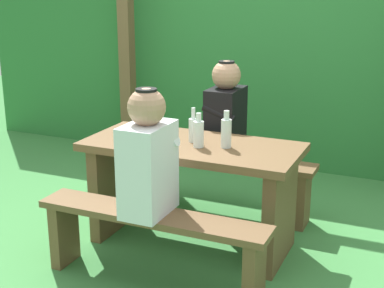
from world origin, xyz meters
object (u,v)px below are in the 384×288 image
bench_far (223,172)px  bottle_right (199,133)px  person_black_coat (225,114)px  bottle_center (226,132)px  cell_phone (153,137)px  bench_near (152,233)px  drinking_glass (164,135)px  picnic_table (192,176)px  bottle_left (193,129)px  person_white_shirt (148,157)px

bench_far → bottle_right: size_ratio=6.36×
person_black_coat → bottle_right: bearing=-84.9°
bottle_center → cell_phone: (-0.53, 0.02, -0.09)m
bench_near → person_black_coat: person_black_coat is taller
bench_near → bottle_center: (0.23, 0.57, 0.49)m
bench_near → drinking_glass: 0.69m
picnic_table → cell_phone: 0.37m
bench_near → person_black_coat: bearing=89.2°
drinking_glass → cell_phone: 0.15m
bench_far → drinking_glass: 0.79m
bottle_left → bench_near: bearing=-89.4°
bench_near → bench_far: bearing=90.0°
bench_near → drinking_glass: drinking_glass is taller
bench_far → drinking_glass: size_ratio=14.68×
person_black_coat → cell_phone: 0.64m
person_black_coat → bottle_right: (0.06, -0.63, 0.02)m
bottle_center → cell_phone: bottle_center is taller
bottle_left → cell_phone: bearing=-176.0°
person_white_shirt → cell_phone: (-0.28, 0.59, -0.07)m
cell_phone → bench_far: bearing=69.1°
bottle_center → bottle_left: bearing=171.3°
person_white_shirt → person_black_coat: 1.14m
picnic_table → drinking_glass: bearing=-160.2°
picnic_table → cell_phone: (-0.29, 0.02, 0.23)m
person_black_coat → bottle_right: size_ratio=3.27×
picnic_table → bench_near: bearing=-90.0°
drinking_glass → cell_phone: (-0.12, 0.08, -0.04)m
bench_near → bottle_left: bearing=90.6°
bench_near → person_black_coat: size_ratio=1.95×
bench_far → bottle_right: (0.07, -0.63, 0.48)m
drinking_glass → picnic_table: bearing=19.8°
bottle_right → drinking_glass: bearing=-179.9°
bench_near → bench_far: same height
bottle_center → picnic_table: bearing=179.6°
picnic_table → bottle_center: 0.40m
picnic_table → person_white_shirt: bearing=-91.4°
bottle_left → bottle_right: bottle_left is taller
person_black_coat → person_white_shirt: bearing=-91.5°
bench_near → bottle_left: bottle_left is taller
picnic_table → person_white_shirt: 0.64m
drinking_glass → bench_far: bearing=74.9°
drinking_glass → cell_phone: drinking_glass is taller
bottle_right → bottle_center: size_ratio=0.93×
cell_phone → bottle_right: bearing=-5.0°
person_white_shirt → person_black_coat: bearing=88.5°
picnic_table → cell_phone: cell_phone is taller
bottle_left → bottle_right: (0.08, -0.10, 0.01)m
person_black_coat → bottle_center: (0.22, -0.57, 0.03)m
person_white_shirt → drinking_glass: 0.53m
bench_far → person_black_coat: person_black_coat is taller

